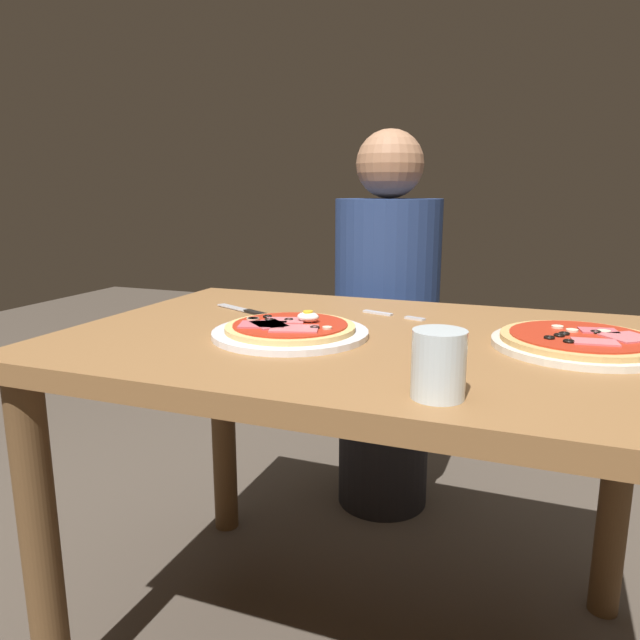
# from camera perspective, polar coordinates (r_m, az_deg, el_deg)

# --- Properties ---
(dining_table) EXTENTS (1.16, 0.80, 0.72)m
(dining_table) POSITION_cam_1_polar(r_m,az_deg,el_deg) (1.19, 3.93, -6.85)
(dining_table) COLOR olive
(dining_table) RESTS_ON ground
(pizza_foreground) EXTENTS (0.30, 0.30, 0.05)m
(pizza_foreground) POSITION_cam_1_polar(r_m,az_deg,el_deg) (1.14, -2.90, -0.99)
(pizza_foreground) COLOR white
(pizza_foreground) RESTS_ON dining_table
(pizza_across_left) EXTENTS (0.31, 0.31, 0.03)m
(pizza_across_left) POSITION_cam_1_polar(r_m,az_deg,el_deg) (1.15, 23.90, -1.96)
(pizza_across_left) COLOR silver
(pizza_across_left) RESTS_ON dining_table
(water_glass_near) EXTENTS (0.07, 0.07, 0.09)m
(water_glass_near) POSITION_cam_1_polar(r_m,az_deg,el_deg) (0.81, 11.41, -4.65)
(water_glass_near) COLOR silver
(water_glass_near) RESTS_ON dining_table
(fork) EXTENTS (0.15, 0.06, 0.00)m
(fork) POSITION_cam_1_polar(r_m,az_deg,el_deg) (1.34, 6.63, 0.54)
(fork) COLOR silver
(fork) RESTS_ON dining_table
(knife) EXTENTS (0.18, 0.10, 0.01)m
(knife) POSITION_cam_1_polar(r_m,az_deg,el_deg) (1.38, -7.02, 0.89)
(knife) COLOR silver
(knife) RESTS_ON dining_table
(diner_person) EXTENTS (0.32, 0.32, 1.18)m
(diner_person) POSITION_cam_1_polar(r_m,az_deg,el_deg) (1.85, 6.39, -1.51)
(diner_person) COLOR black
(diner_person) RESTS_ON ground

